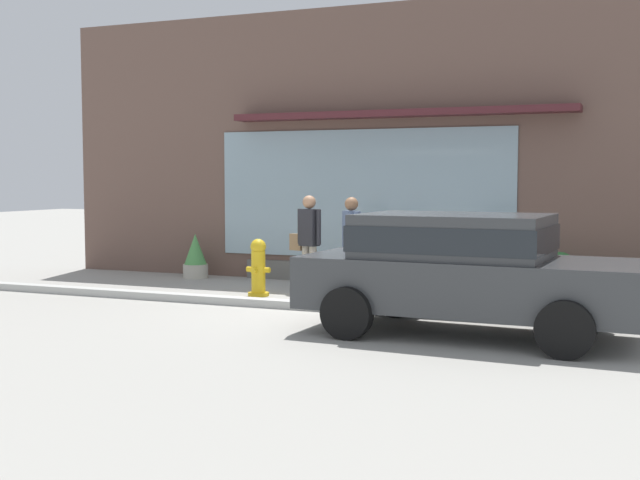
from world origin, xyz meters
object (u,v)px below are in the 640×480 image
Objects in this scene: pedestrian_passerby at (351,240)px; potted_plant_by_entrance at (559,274)px; parked_car_dark_gray at (463,266)px; potted_plant_window_left at (627,284)px; pedestrian_with_handbag at (308,237)px; potted_plant_low_front at (195,257)px; fire_hydrant at (258,267)px.

pedestrian_passerby is 3.42m from potted_plant_by_entrance.
parked_car_dark_gray is 6.87× the size of potted_plant_window_left.
parked_car_dark_gray is at bearing -116.82° from potted_plant_window_left.
potted_plant_low_front is at bearing -6.94° from pedestrian_with_handbag.
pedestrian_passerby is at bearing 137.63° from parked_car_dark_gray.
pedestrian_passerby reaches higher than parked_car_dark_gray.
parked_car_dark_gray reaches higher than potted_plant_window_left.
pedestrian_with_handbag is 0.40× the size of parked_car_dark_gray.
parked_car_dark_gray is 4.03m from potted_plant_window_left.
potted_plant_by_entrance is 0.88× the size of potted_plant_low_front.
pedestrian_passerby reaches higher than potted_plant_window_left.
parked_car_dark_gray is at bearing -31.81° from potted_plant_low_front.
potted_plant_by_entrance is (3.92, 1.18, -0.57)m from pedestrian_with_handbag.
pedestrian_passerby is at bearing -156.63° from potted_plant_by_entrance.
potted_plant_window_left is at bearing -1.55° from potted_plant_low_front.
parked_car_dark_gray is (3.86, -2.05, 0.39)m from fire_hydrant.
potted_plant_window_left is at bearing -6.58° from potted_plant_by_entrance.
potted_plant_by_entrance is at bearing -0.78° from potted_plant_low_front.
fire_hydrant is 1.63m from pedestrian_passerby.
pedestrian_passerby is 0.39× the size of parked_car_dark_gray.
pedestrian_passerby is (0.82, -0.16, -0.01)m from pedestrian_with_handbag.
pedestrian_with_handbag is at bearing -23.46° from potted_plant_low_front.
parked_car_dark_gray is 5.56× the size of potted_plant_by_entrance.
pedestrian_with_handbag reaches higher than fire_hydrant.
parked_car_dark_gray is at bearing 0.72° from pedestrian_passerby.
potted_plant_by_entrance is 1.24× the size of potted_plant_window_left.
fire_hydrant is at bearing -37.78° from potted_plant_low_front.
parked_car_dark_gray is at bearing -27.95° from fire_hydrant.
pedestrian_with_handbag is 2.72× the size of potted_plant_window_left.
potted_plant_low_front is (-3.75, 1.43, -0.55)m from pedestrian_passerby.
pedestrian_passerby is at bearing -163.58° from potted_plant_window_left.
pedestrian_passerby reaches higher than fire_hydrant.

